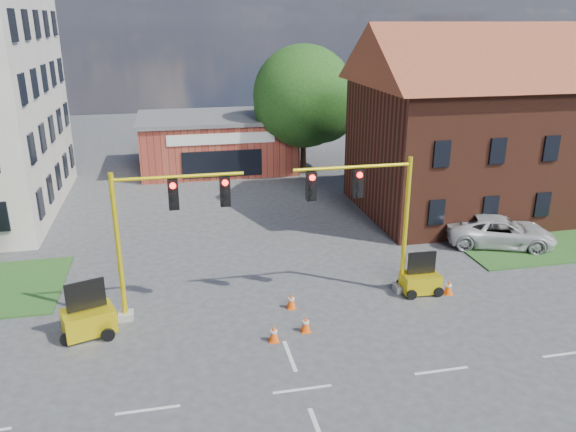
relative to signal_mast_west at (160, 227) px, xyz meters
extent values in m
plane|color=#3B3B3D|center=(4.36, -6.00, -3.92)|extent=(120.00, 120.00, 0.00)
cube|color=maroon|center=(4.36, 24.00, -1.92)|extent=(12.00, 8.00, 4.00)
cube|color=#545456|center=(4.36, 24.00, 0.23)|extent=(12.40, 8.40, 0.30)
cube|color=silver|center=(4.36, 19.95, -0.72)|extent=(8.00, 0.10, 0.80)
cube|color=black|center=(4.36, 19.95, -2.62)|extent=(6.00, 0.10, 2.00)
cube|color=#502518|center=(22.36, 10.00, 0.08)|extent=(20.00, 10.00, 8.00)
cylinder|color=#382014|center=(10.86, 21.00, -1.79)|extent=(0.44, 0.44, 4.25)
sphere|color=#144114|center=(10.86, 21.00, 2.07)|extent=(7.80, 7.80, 7.80)
sphere|color=#144114|center=(12.42, 21.30, 1.11)|extent=(5.46, 5.46, 5.46)
cube|color=#969691|center=(-1.64, 0.00, -3.77)|extent=(0.60, 0.60, 0.30)
cylinder|color=yellow|center=(-1.64, 0.00, -0.82)|extent=(0.20, 0.20, 6.20)
cylinder|color=yellow|center=(0.86, 0.00, 1.98)|extent=(5.00, 0.14, 0.14)
cube|color=black|center=(0.61, 0.00, 1.28)|extent=(0.40, 0.32, 1.20)
cube|color=black|center=(2.61, 0.00, 1.28)|extent=(0.40, 0.32, 1.20)
sphere|color=#FF0C07|center=(0.61, -0.18, 1.68)|extent=(0.24, 0.24, 0.24)
cube|color=#969691|center=(10.36, 0.00, -3.77)|extent=(0.60, 0.60, 0.30)
cylinder|color=yellow|center=(10.36, 0.00, -0.82)|extent=(0.20, 0.20, 6.20)
cylinder|color=yellow|center=(7.86, 0.00, 1.98)|extent=(5.00, 0.14, 0.14)
cube|color=black|center=(8.11, 0.00, 1.28)|extent=(0.40, 0.32, 1.20)
cube|color=black|center=(6.11, 0.00, 1.28)|extent=(0.40, 0.32, 1.20)
sphere|color=#FF0C07|center=(8.11, -0.18, 1.68)|extent=(0.24, 0.24, 0.24)
cube|color=yellow|center=(-2.94, -0.89, -3.34)|extent=(2.20, 1.80, 0.95)
cube|color=black|center=(-2.94, -0.89, -2.24)|extent=(1.44, 0.59, 1.16)
cube|color=yellow|center=(11.13, -0.28, -3.42)|extent=(1.67, 1.14, 0.82)
cube|color=black|center=(11.13, -0.28, -2.47)|extent=(1.27, 0.15, 1.00)
cube|color=#F1520C|center=(3.97, -2.91, -3.90)|extent=(0.38, 0.38, 0.04)
cone|color=#F1520C|center=(3.97, -2.91, -3.57)|extent=(0.40, 0.40, 0.70)
cylinder|color=silver|center=(3.97, -2.91, -3.50)|extent=(0.27, 0.27, 0.09)
cube|color=#F1520C|center=(5.18, -0.51, -3.90)|extent=(0.38, 0.38, 0.04)
cone|color=#F1520C|center=(5.18, -0.51, -3.57)|extent=(0.40, 0.40, 0.70)
cylinder|color=silver|center=(5.18, -0.51, -3.50)|extent=(0.27, 0.27, 0.09)
cube|color=#F1520C|center=(5.33, -2.48, -3.90)|extent=(0.38, 0.38, 0.04)
cone|color=#F1520C|center=(5.33, -2.48, -3.57)|extent=(0.40, 0.40, 0.70)
cylinder|color=silver|center=(5.33, -2.48, -3.50)|extent=(0.27, 0.27, 0.09)
cube|color=#F1520C|center=(12.30, -0.71, -3.90)|extent=(0.38, 0.38, 0.04)
cone|color=#F1520C|center=(12.30, -0.71, -3.57)|extent=(0.40, 0.40, 0.70)
cylinder|color=silver|center=(12.30, -0.71, -3.50)|extent=(0.27, 0.27, 0.09)
imported|color=silver|center=(17.70, 3.98, -3.13)|extent=(6.24, 4.43, 1.58)
camera|label=1|loc=(0.62, -21.19, 7.72)|focal=35.00mm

